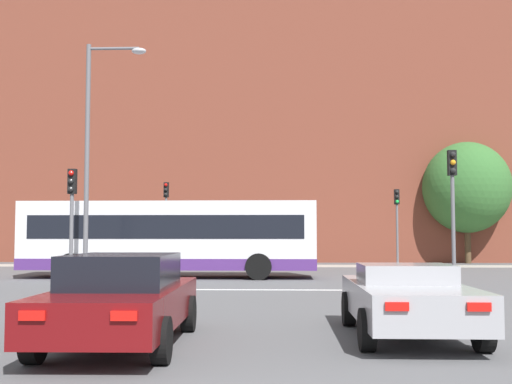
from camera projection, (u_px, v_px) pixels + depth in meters
name	position (u px, v px, depth m)	size (l,w,h in m)	color
stop_line_strip	(272.00, 290.00, 19.86)	(9.37, 0.30, 0.01)	silver
far_pavement	(276.00, 266.00, 34.58)	(70.41, 2.50, 0.01)	#A09B91
brick_civic_building	(261.00, 122.00, 45.97)	(44.32, 13.84, 25.73)	brown
car_saloon_left	(122.00, 298.00, 10.01)	(2.01, 4.73, 1.42)	#600C0F
car_roadster_right	(407.00, 299.00, 10.81)	(1.93, 4.36, 1.22)	#9E9EA3
bus_crossing_lead	(170.00, 237.00, 25.54)	(11.54, 2.71, 3.00)	silver
traffic_light_far_right	(397.00, 214.00, 33.73)	(0.26, 0.31, 4.08)	slate
traffic_light_near_left	(72.00, 207.00, 20.43)	(0.26, 0.31, 3.81)	slate
traffic_light_near_right	(453.00, 196.00, 20.14)	(0.26, 0.31, 4.37)	slate
traffic_light_far_left	(166.00, 210.00, 34.08)	(0.26, 0.31, 4.48)	slate
street_lamp_junction	(96.00, 139.00, 21.97)	(2.08, 0.36, 8.28)	slate
pedestrian_waiting	(171.00, 248.00, 34.67)	(0.40, 0.24, 1.64)	black
tree_by_building	(467.00, 187.00, 37.90)	(5.13, 5.13, 7.17)	#4C3823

